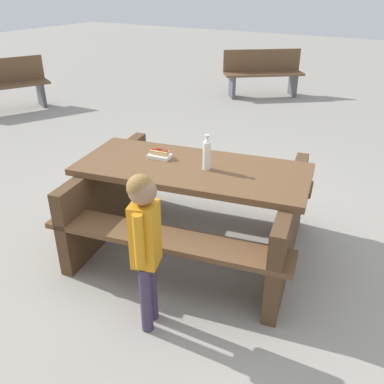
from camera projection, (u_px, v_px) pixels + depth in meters
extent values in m
plane|color=gray|center=(192.00, 246.00, 3.56)|extent=(30.00, 30.00, 0.00)
cube|color=brown|center=(192.00, 169.00, 3.23)|extent=(1.91, 1.09, 0.05)
cube|color=brown|center=(165.00, 239.00, 2.90)|extent=(1.82, 0.62, 0.04)
cube|color=brown|center=(212.00, 175.00, 3.84)|extent=(1.82, 0.62, 0.04)
cube|color=#4D3520|center=(108.00, 196.00, 3.63)|extent=(0.37, 1.39, 0.70)
cube|color=#4D3520|center=(288.00, 228.00, 3.17)|extent=(0.37, 1.39, 0.70)
cylinder|color=silver|center=(207.00, 156.00, 3.12)|extent=(0.06, 0.06, 0.22)
cone|color=silver|center=(207.00, 140.00, 3.06)|extent=(0.05, 0.05, 0.04)
cylinder|color=silver|center=(207.00, 136.00, 3.05)|extent=(0.03, 0.03, 0.02)
cube|color=white|center=(160.00, 156.00, 3.36)|extent=(0.19, 0.13, 0.03)
cube|color=#D8B272|center=(160.00, 152.00, 3.35)|extent=(0.16, 0.08, 0.04)
cylinder|color=maroon|center=(159.00, 150.00, 3.34)|extent=(0.14, 0.05, 0.03)
ellipsoid|color=maroon|center=(159.00, 149.00, 3.33)|extent=(0.07, 0.03, 0.01)
cylinder|color=#3F334C|center=(151.00, 288.00, 2.71)|extent=(0.08, 0.08, 0.49)
cylinder|color=#3F334C|center=(146.00, 300.00, 2.61)|extent=(0.08, 0.08, 0.49)
cube|color=orange|center=(145.00, 235.00, 2.45)|extent=(0.20, 0.20, 0.42)
cylinder|color=orange|center=(150.00, 223.00, 2.53)|extent=(0.06, 0.06, 0.35)
cylinder|color=orange|center=(139.00, 241.00, 2.35)|extent=(0.06, 0.06, 0.35)
sphere|color=#997051|center=(142.00, 191.00, 2.32)|extent=(0.16, 0.16, 0.16)
sphere|color=olive|center=(140.00, 188.00, 2.31)|extent=(0.16, 0.16, 0.16)
cube|color=brown|center=(264.00, 74.00, 7.88)|extent=(1.43, 1.23, 0.04)
cube|color=brown|center=(262.00, 60.00, 7.94)|extent=(1.21, 0.95, 0.40)
cube|color=#4C4C51|center=(232.00, 86.00, 7.92)|extent=(0.27, 0.32, 0.41)
cube|color=#4C4C51|center=(293.00, 85.00, 8.05)|extent=(0.27, 0.32, 0.41)
cube|color=brown|center=(3.00, 86.00, 6.99)|extent=(1.01, 1.52, 0.04)
cube|color=#4C4C51|center=(41.00, 94.00, 7.39)|extent=(0.35, 0.21, 0.41)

